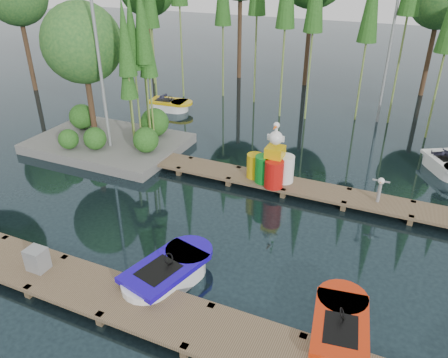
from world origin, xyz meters
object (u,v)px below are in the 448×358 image
at_px(boat_blue, 167,274).
at_px(boat_red, 340,330).
at_px(utility_cabinet, 37,259).
at_px(boat_yellow_far, 169,105).
at_px(island, 98,71).
at_px(drum_cluster, 275,166).
at_px(yellow_barrel, 255,166).

height_order(boat_blue, boat_red, boat_blue).
relative_size(boat_blue, utility_cabinet, 4.91).
relative_size(boat_blue, boat_yellow_far, 1.16).
xyz_separation_m(boat_blue, utility_cabinet, (-3.05, -1.17, 0.33)).
bearing_deg(utility_cabinet, boat_blue, 20.99).
xyz_separation_m(boat_red, utility_cabinet, (-7.35, -1.14, 0.35)).
bearing_deg(island, drum_cluster, -6.89).
height_order(island, yellow_barrel, island).
relative_size(boat_blue, yellow_barrel, 3.39).
relative_size(utility_cabinet, yellow_barrel, 0.69).
distance_m(boat_blue, yellow_barrel, 5.85).
height_order(yellow_barrel, drum_cluster, drum_cluster).
distance_m(boat_yellow_far, yellow_barrel, 9.18).
height_order(boat_red, utility_cabinet, utility_cabinet).
relative_size(boat_blue, boat_red, 1.10).
relative_size(boat_blue, drum_cluster, 1.33).
bearing_deg(boat_yellow_far, drum_cluster, -22.06).
height_order(island, boat_red, island).
distance_m(boat_yellow_far, drum_cluster, 9.89).
bearing_deg(boat_yellow_far, utility_cabinet, -57.67).
bearing_deg(boat_yellow_far, boat_red, -30.64).
xyz_separation_m(boat_blue, drum_cluster, (0.90, 5.67, 0.68)).
bearing_deg(yellow_barrel, boat_yellow_far, 140.08).
height_order(island, drum_cluster, island).
height_order(boat_blue, utility_cabinet, utility_cabinet).
relative_size(boat_yellow_far, utility_cabinet, 4.24).
bearing_deg(drum_cluster, boat_yellow_far, 142.23).
bearing_deg(boat_blue, island, 150.71).
distance_m(island, boat_blue, 10.04).
distance_m(boat_red, yellow_barrel, 7.21).
distance_m(boat_red, utility_cabinet, 7.45).
relative_size(yellow_barrel, drum_cluster, 0.39).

